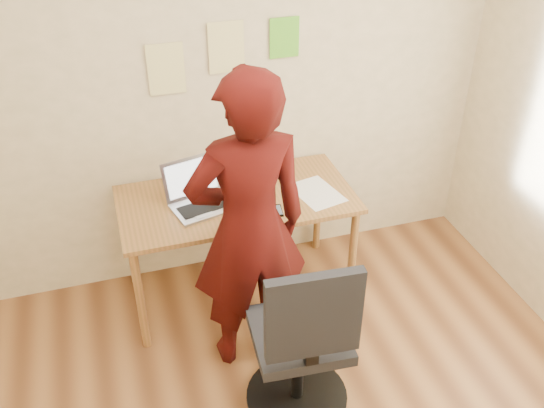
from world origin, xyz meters
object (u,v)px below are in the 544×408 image
object	(u,v)px
desk	(237,209)
person	(249,228)
laptop	(199,196)
phone	(277,211)
office_chair	(302,349)

from	to	relation	value
desk	person	bearing A→B (deg)	-96.62
laptop	person	world-z (taller)	person
laptop	phone	size ratio (longest dim) A/B	3.28
person	laptop	bearing A→B (deg)	-74.08
desk	laptop	xyz separation A→B (m)	(-0.22, -0.00, 0.14)
desk	phone	distance (m)	0.30
office_chair	person	xyz separation A→B (m)	(-0.13, 0.49, 0.43)
office_chair	person	bearing A→B (deg)	109.36
desk	phone	xyz separation A→B (m)	(0.19, -0.21, 0.09)
office_chair	laptop	bearing A→B (deg)	110.67
desk	phone	world-z (taller)	phone
office_chair	desk	bearing A→B (deg)	98.31
phone	office_chair	bearing A→B (deg)	-90.55
desk	person	xyz separation A→B (m)	(-0.06, -0.51, 0.23)
laptop	desk	bearing A→B (deg)	-12.76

